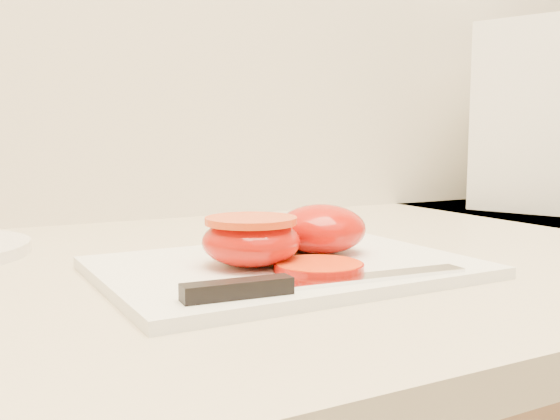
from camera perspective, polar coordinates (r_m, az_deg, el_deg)
name	(u,v)px	position (r m, az deg, el deg)	size (l,w,h in m)	color
cutting_board	(285,267)	(0.55, 0.49, -5.26)	(0.32, 0.23, 0.01)	white
tomato_half_dome	(321,229)	(0.59, 3.79, -1.72)	(0.08, 0.08, 0.05)	#BE0C05
tomato_half_cut	(251,239)	(0.53, -2.66, -2.69)	(0.08, 0.08, 0.04)	#BE0C05
tomato_slice_0	(319,267)	(0.52, 3.57, -5.20)	(0.07, 0.07, 0.01)	#F45319
lettuce_leaf_0	(274,235)	(0.62, -0.58, -2.29)	(0.11, 0.08, 0.02)	#659A28
knife	(295,284)	(0.45, 1.37, -6.76)	(0.24, 0.03, 0.01)	silver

